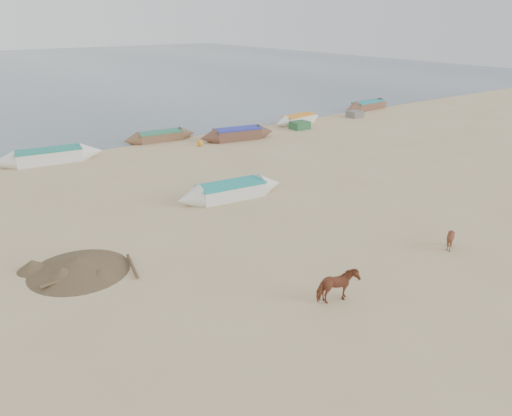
{
  "coord_description": "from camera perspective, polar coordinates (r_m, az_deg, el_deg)",
  "views": [
    {
      "loc": [
        -12.28,
        -12.96,
        9.15
      ],
      "look_at": [
        0.0,
        4.0,
        1.0
      ],
      "focal_mm": 35.0,
      "sensor_mm": 36.0,
      "label": 1
    }
  ],
  "objects": [
    {
      "name": "near_canoe",
      "position": [
        26.51,
        -2.88,
        2.01
      ],
      "size": [
        6.22,
        1.96,
        0.83
      ],
      "primitive_type": null,
      "rotation": [
        0.0,
        0.0,
        -0.1
      ],
      "color": "silver",
      "rests_on": "ground"
    },
    {
      "name": "beach_clutter",
      "position": [
        37.56,
        -8.81,
        7.39
      ],
      "size": [
        47.01,
        4.1,
        0.64
      ],
      "color": "#316E4B",
      "rests_on": "ground"
    },
    {
      "name": "calf_front",
      "position": [
        22.12,
        21.31,
        -3.33
      ],
      "size": [
        1.06,
        0.99,
        0.98
      ],
      "primitive_type": "imported",
      "rotation": [
        0.0,
        0.0,
        -1.82
      ],
      "color": "#5B2E1C",
      "rests_on": "ground"
    },
    {
      "name": "debris_pile",
      "position": [
        20.22,
        -19.62,
        -6.12
      ],
      "size": [
        4.69,
        4.69,
        0.55
      ],
      "primitive_type": "cone",
      "rotation": [
        0.0,
        0.0,
        -0.27
      ],
      "color": "brown",
      "rests_on": "ground"
    },
    {
      "name": "waterline_canoes",
      "position": [
        36.91,
        -15.81,
        6.8
      ],
      "size": [
        57.16,
        5.23,
        0.94
      ],
      "color": "brown",
      "rests_on": "ground"
    },
    {
      "name": "ground",
      "position": [
        20.06,
        6.75,
        -6.03
      ],
      "size": [
        140.0,
        140.0,
        0.0
      ],
      "primitive_type": "plane",
      "color": "tan",
      "rests_on": "ground"
    },
    {
      "name": "cow_adult",
      "position": [
        17.22,
        9.29,
        -8.81
      ],
      "size": [
        1.54,
        0.96,
        1.21
      ],
      "primitive_type": "imported",
      "rotation": [
        0.0,
        0.0,
        1.34
      ],
      "color": "brown",
      "rests_on": "ground"
    }
  ]
}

